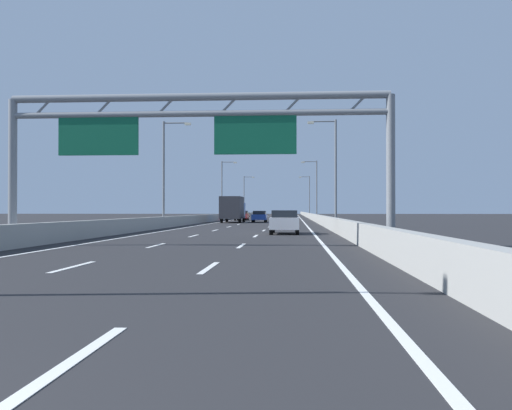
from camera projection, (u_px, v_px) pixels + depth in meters
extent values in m
plane|color=#262628|center=(271.00, 218.00, 102.06)|extent=(260.00, 260.00, 0.00)
cube|color=white|center=(73.00, 267.00, 14.87)|extent=(0.16, 3.00, 0.01)
cube|color=white|center=(156.00, 245.00, 23.85)|extent=(0.16, 3.00, 0.01)
cube|color=white|center=(194.00, 236.00, 32.83)|extent=(0.16, 3.00, 0.01)
cube|color=white|center=(215.00, 230.00, 41.81)|extent=(0.16, 3.00, 0.01)
cube|color=white|center=(229.00, 227.00, 50.79)|extent=(0.16, 3.00, 0.01)
cube|color=white|center=(239.00, 224.00, 59.77)|extent=(0.16, 3.00, 0.01)
cube|color=white|center=(246.00, 222.00, 68.75)|extent=(0.16, 3.00, 0.01)
cube|color=white|center=(251.00, 221.00, 77.73)|extent=(0.16, 3.00, 0.01)
cube|color=white|center=(256.00, 220.00, 86.71)|extent=(0.16, 3.00, 0.01)
cube|color=white|center=(259.00, 219.00, 95.69)|extent=(0.16, 3.00, 0.01)
cube|color=white|center=(262.00, 218.00, 104.67)|extent=(0.16, 3.00, 0.01)
cube|color=white|center=(265.00, 218.00, 113.65)|extent=(0.16, 3.00, 0.01)
cube|color=white|center=(267.00, 217.00, 122.63)|extent=(0.16, 3.00, 0.01)
cube|color=white|center=(269.00, 217.00, 131.61)|extent=(0.16, 3.00, 0.01)
cube|color=white|center=(270.00, 216.00, 140.59)|extent=(0.16, 3.00, 0.01)
cube|color=white|center=(272.00, 216.00, 149.57)|extent=(0.16, 3.00, 0.01)
cube|color=white|center=(273.00, 215.00, 158.55)|extent=(0.16, 3.00, 0.01)
cube|color=white|center=(75.00, 359.00, 5.65)|extent=(0.16, 3.00, 0.01)
cube|color=white|center=(209.00, 268.00, 14.63)|extent=(0.16, 3.00, 0.01)
cube|color=white|center=(241.00, 246.00, 23.61)|extent=(0.16, 3.00, 0.01)
cube|color=white|center=(256.00, 236.00, 32.59)|extent=(0.16, 3.00, 0.01)
cube|color=white|center=(264.00, 230.00, 41.57)|extent=(0.16, 3.00, 0.01)
cube|color=white|center=(269.00, 227.00, 50.55)|extent=(0.16, 3.00, 0.01)
cube|color=white|center=(273.00, 224.00, 59.53)|extent=(0.16, 3.00, 0.01)
cube|color=white|center=(276.00, 222.00, 68.51)|extent=(0.16, 3.00, 0.01)
cube|color=white|center=(278.00, 221.00, 77.49)|extent=(0.16, 3.00, 0.01)
cube|color=white|center=(279.00, 220.00, 86.47)|extent=(0.16, 3.00, 0.01)
cube|color=white|center=(281.00, 219.00, 95.45)|extent=(0.16, 3.00, 0.01)
cube|color=white|center=(282.00, 218.00, 104.43)|extent=(0.16, 3.00, 0.01)
cube|color=white|center=(283.00, 218.00, 113.41)|extent=(0.16, 3.00, 0.01)
cube|color=white|center=(283.00, 217.00, 122.39)|extent=(0.16, 3.00, 0.01)
cube|color=white|center=(284.00, 217.00, 131.37)|extent=(0.16, 3.00, 0.01)
cube|color=white|center=(285.00, 216.00, 140.35)|extent=(0.16, 3.00, 0.01)
cube|color=white|center=(285.00, 216.00, 149.33)|extent=(0.16, 3.00, 0.01)
cube|color=white|center=(286.00, 215.00, 158.31)|extent=(0.16, 3.00, 0.01)
cube|color=white|center=(236.00, 219.00, 90.43)|extent=(0.16, 176.00, 0.01)
cube|color=white|center=(302.00, 220.00, 89.73)|extent=(0.16, 176.00, 0.01)
cube|color=#9E9E99|center=(239.00, 215.00, 112.49)|extent=(0.45, 220.00, 0.95)
cube|color=#9E9E99|center=(308.00, 215.00, 111.58)|extent=(0.45, 220.00, 0.95)
cylinder|color=gray|center=(13.00, 172.00, 24.02)|extent=(0.36, 0.36, 6.20)
cylinder|color=gray|center=(391.00, 171.00, 22.98)|extent=(0.36, 0.36, 6.20)
cylinder|color=gray|center=(198.00, 97.00, 23.53)|extent=(15.83, 0.32, 0.32)
cylinder|color=gray|center=(198.00, 114.00, 23.52)|extent=(15.83, 0.26, 0.26)
cylinder|color=gray|center=(43.00, 107.00, 23.96)|extent=(0.74, 0.10, 0.74)
cylinder|color=gray|center=(104.00, 106.00, 23.79)|extent=(0.74, 0.10, 0.74)
cylinder|color=gray|center=(166.00, 106.00, 23.61)|extent=(0.74, 0.10, 0.74)
cylinder|color=gray|center=(229.00, 105.00, 23.44)|extent=(0.74, 0.10, 0.74)
cylinder|color=gray|center=(293.00, 104.00, 23.26)|extent=(0.74, 0.10, 0.74)
cylinder|color=gray|center=(358.00, 103.00, 23.09)|extent=(0.74, 0.10, 0.74)
cube|color=#0F5B3D|center=(98.00, 136.00, 23.79)|extent=(3.40, 0.12, 1.60)
cube|color=#0F5B3D|center=(255.00, 135.00, 23.35)|extent=(3.40, 0.12, 1.60)
cylinder|color=slate|center=(164.00, 174.00, 51.01)|extent=(0.20, 0.20, 9.50)
cylinder|color=slate|center=(176.00, 123.00, 50.98)|extent=(2.20, 0.12, 0.12)
cube|color=#F2EAC6|center=(188.00, 124.00, 50.91)|extent=(0.56, 0.28, 0.20)
cylinder|color=slate|center=(336.00, 173.00, 49.99)|extent=(0.20, 0.20, 9.50)
cylinder|color=slate|center=(323.00, 121.00, 50.11)|extent=(2.20, 0.12, 0.12)
cube|color=#F2EAC6|center=(311.00, 123.00, 50.18)|extent=(0.56, 0.28, 0.20)
cylinder|color=slate|center=(222.00, 190.00, 92.43)|extent=(0.20, 0.20, 9.50)
cylinder|color=slate|center=(229.00, 162.00, 92.40)|extent=(2.20, 0.12, 0.12)
cube|color=#F2EAC6|center=(235.00, 163.00, 92.32)|extent=(0.56, 0.28, 0.20)
cylinder|color=slate|center=(317.00, 190.00, 91.41)|extent=(0.20, 0.20, 9.50)
cylinder|color=slate|center=(310.00, 162.00, 91.52)|extent=(2.20, 0.12, 0.12)
cube|color=#F2EAC6|center=(303.00, 162.00, 91.60)|extent=(0.56, 0.28, 0.20)
cylinder|color=slate|center=(244.00, 196.00, 133.84)|extent=(0.20, 0.20, 9.50)
cylinder|color=slate|center=(249.00, 177.00, 133.81)|extent=(2.20, 0.12, 0.12)
cube|color=#F2EAC6|center=(253.00, 177.00, 133.74)|extent=(0.56, 0.28, 0.20)
cylinder|color=slate|center=(309.00, 196.00, 132.83)|extent=(0.20, 0.20, 9.50)
cylinder|color=slate|center=(305.00, 177.00, 132.94)|extent=(2.20, 0.12, 0.12)
cube|color=#F2EAC6|center=(300.00, 177.00, 133.01)|extent=(0.56, 0.28, 0.20)
cube|color=orange|center=(276.00, 214.00, 124.37)|extent=(1.83, 4.37, 0.69)
cube|color=black|center=(276.00, 211.00, 124.11)|extent=(1.61, 1.91, 0.45)
cylinder|color=black|center=(273.00, 215.00, 126.05)|extent=(0.22, 0.64, 0.64)
cylinder|color=black|center=(280.00, 215.00, 125.94)|extent=(0.22, 0.64, 0.64)
cylinder|color=black|center=(272.00, 216.00, 122.78)|extent=(0.22, 0.64, 0.64)
cylinder|color=black|center=(280.00, 216.00, 122.68)|extent=(0.22, 0.64, 0.64)
cube|color=#2347AD|center=(259.00, 217.00, 70.27)|extent=(1.76, 4.34, 0.64)
cube|color=black|center=(260.00, 213.00, 70.49)|extent=(1.55, 1.75, 0.45)
cylinder|color=black|center=(254.00, 219.00, 71.93)|extent=(0.22, 0.64, 0.64)
cylinder|color=black|center=(266.00, 219.00, 71.83)|extent=(0.22, 0.64, 0.64)
cylinder|color=black|center=(252.00, 220.00, 68.70)|extent=(0.22, 0.64, 0.64)
cylinder|color=black|center=(265.00, 220.00, 68.59)|extent=(0.22, 0.64, 0.64)
cube|color=red|center=(242.00, 216.00, 82.75)|extent=(1.79, 4.57, 0.66)
cube|color=black|center=(242.00, 212.00, 83.10)|extent=(1.58, 2.16, 0.42)
cylinder|color=black|center=(238.00, 218.00, 84.53)|extent=(0.22, 0.64, 0.64)
cylinder|color=black|center=(248.00, 218.00, 84.43)|extent=(0.22, 0.64, 0.64)
cylinder|color=black|center=(235.00, 218.00, 81.07)|extent=(0.22, 0.64, 0.64)
cylinder|color=black|center=(246.00, 218.00, 80.97)|extent=(0.22, 0.64, 0.64)
cube|color=silver|center=(285.00, 223.00, 35.83)|extent=(1.79, 4.36, 0.72)
cube|color=black|center=(285.00, 214.00, 35.69)|extent=(1.57, 2.05, 0.45)
cylinder|color=black|center=(273.00, 228.00, 37.50)|extent=(0.22, 0.64, 0.64)
cylinder|color=black|center=(297.00, 228.00, 37.40)|extent=(0.22, 0.64, 0.64)
cylinder|color=black|center=(271.00, 230.00, 34.25)|extent=(0.22, 0.64, 0.64)
cylinder|color=black|center=(297.00, 230.00, 34.15)|extent=(0.22, 0.64, 0.64)
cube|color=#A8ADB2|center=(292.00, 214.00, 138.89)|extent=(1.79, 4.47, 0.64)
cube|color=black|center=(292.00, 211.00, 139.31)|extent=(1.57, 1.82, 0.43)
cylinder|color=black|center=(289.00, 215.00, 140.62)|extent=(0.22, 0.64, 0.64)
cylinder|color=black|center=(295.00, 215.00, 140.52)|extent=(0.22, 0.64, 0.64)
cylinder|color=black|center=(289.00, 215.00, 137.25)|extent=(0.22, 0.64, 0.64)
cylinder|color=black|center=(295.00, 215.00, 137.15)|extent=(0.22, 0.64, 0.64)
cube|color=#194799|center=(235.00, 211.00, 71.80)|extent=(2.44, 2.13, 1.92)
cube|color=#333338|center=(232.00, 208.00, 67.90)|extent=(2.44, 5.28, 2.64)
cylinder|color=black|center=(227.00, 218.00, 72.03)|extent=(0.28, 0.96, 0.96)
cylinder|color=black|center=(244.00, 218.00, 71.88)|extent=(0.28, 0.96, 0.96)
cylinder|color=black|center=(222.00, 219.00, 66.72)|extent=(0.28, 0.96, 0.96)
cylinder|color=black|center=(240.00, 219.00, 66.58)|extent=(0.28, 0.96, 0.96)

